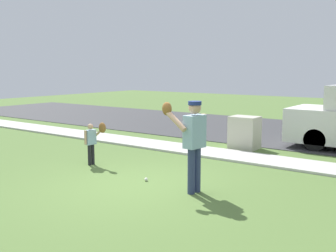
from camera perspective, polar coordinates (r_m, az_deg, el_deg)
The scene contains 7 objects.
ground_plane at distance 11.21m, azimuth 7.44°, elevation -4.18°, with size 48.00×48.00×0.00m, color #567538.
sidewalk_strip at distance 11.29m, azimuth 7.69°, elevation -3.95°, with size 36.00×1.20×0.06m, color beige.
road_surface at distance 15.81m, azimuth 16.30°, elevation -0.80°, with size 36.00×6.80×0.02m, color #38383A.
person_adult at distance 7.67m, azimuth 3.46°, elevation -1.44°, with size 0.77×0.63×1.77m.
person_child at distance 10.10m, azimuth -10.45°, elevation -1.61°, with size 0.50×0.38×1.07m.
baseball at distance 8.68m, azimuth -3.12°, elevation -7.54°, with size 0.07×0.07×0.07m, color white.
utility_cabinet at distance 12.22m, azimuth 10.76°, elevation -0.92°, with size 0.81×0.65×0.97m, color beige.
Camera 1 is at (5.19, -6.14, 2.38)m, focal length 43.16 mm.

